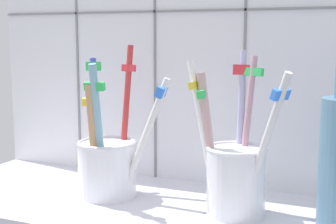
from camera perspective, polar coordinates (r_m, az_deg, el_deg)
The scene contains 4 objects.
counter_slab at distance 61.36cm, azimuth -0.31°, elevation -11.55°, with size 64.00×22.00×2.00cm, color silver.
tile_wall_back at distance 68.73cm, azimuth 3.79°, elevation 8.90°, with size 64.00×2.20×45.00cm.
toothbrush_cup_left at distance 64.06cm, azimuth -6.88°, elevation -5.56°, with size 14.31×10.05×19.05cm.
toothbrush_cup_right at distance 57.58cm, azimuth 7.66°, elevation -6.84°, with size 12.39×8.43×18.58cm.
Camera 1 is at (23.35, -52.64, 22.17)cm, focal length 53.54 mm.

